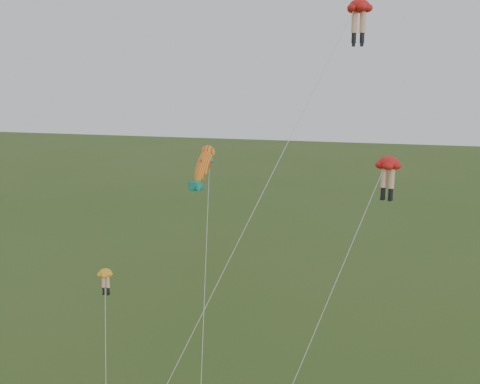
# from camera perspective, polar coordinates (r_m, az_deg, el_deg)

# --- Properties ---
(legs_kite_red_high) EXTENTS (10.32, 15.40, 23.88)m
(legs_kite_red_high) POSITION_cam_1_polar(r_m,az_deg,el_deg) (35.85, 12.36, 18.07)
(legs_kite_red_high) COLOR red
(legs_kite_red_high) RESTS_ON ground
(legs_kite_red_mid) EXTENTS (6.37, 10.21, 14.80)m
(legs_kite_red_mid) POSITION_cam_1_polar(r_m,az_deg,el_deg) (30.55, 15.36, 2.26)
(legs_kite_red_mid) COLOR red
(legs_kite_red_mid) RESTS_ON ground
(legs_kite_yellow) EXTENTS (3.33, 5.95, 8.39)m
(legs_kite_yellow) POSITION_cam_1_polar(r_m,az_deg,el_deg) (31.58, -14.18, -9.43)
(legs_kite_yellow) COLOR #F9A81F
(legs_kite_yellow) RESTS_ON ground
(fish_kite) EXTENTS (2.50, 8.15, 15.35)m
(fish_kite) POSITION_cam_1_polar(r_m,az_deg,el_deg) (31.63, -3.90, 2.84)
(fish_kite) COLOR gold
(fish_kite) RESTS_ON ground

